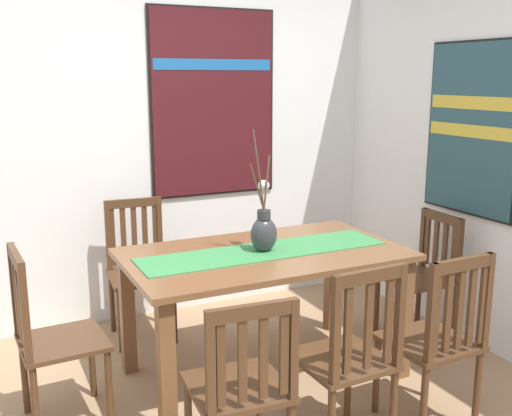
% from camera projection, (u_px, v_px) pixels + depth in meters
% --- Properties ---
extents(wall_back, '(6.40, 0.12, 2.70)m').
position_uv_depth(wall_back, '(147.00, 137.00, 4.38)').
color(wall_back, white).
rests_on(wall_back, ground_plane).
extents(dining_table, '(1.63, 0.94, 0.78)m').
position_uv_depth(dining_table, '(264.00, 271.00, 3.53)').
color(dining_table, brown).
rests_on(dining_table, ground_plane).
extents(table_runner, '(1.50, 0.36, 0.01)m').
position_uv_depth(table_runner, '(264.00, 251.00, 3.51)').
color(table_runner, '#388447').
rests_on(table_runner, dining_table).
extents(centerpiece_vase, '(0.17, 0.15, 0.72)m').
position_uv_depth(centerpiece_vase, '(264.00, 229.00, 3.48)').
color(centerpiece_vase, '#333338').
rests_on(centerpiece_vase, dining_table).
extents(chair_0, '(0.44, 0.44, 0.88)m').
position_uv_depth(chair_0, '(423.00, 274.00, 4.06)').
color(chair_0, '#4C301C').
rests_on(chair_0, ground_plane).
extents(chair_1, '(0.45, 0.45, 0.90)m').
position_uv_depth(chair_1, '(242.00, 387.00, 2.57)').
color(chair_1, '#4C301C').
rests_on(chair_1, ground_plane).
extents(chair_2, '(0.45, 0.45, 0.95)m').
position_uv_depth(chair_2, '(139.00, 266.00, 4.13)').
color(chair_2, '#4C301C').
rests_on(chair_2, ground_plane).
extents(chair_3, '(0.44, 0.44, 0.96)m').
position_uv_depth(chair_3, '(51.00, 337.00, 3.04)').
color(chair_3, '#4C301C').
rests_on(chair_3, ground_plane).
extents(chair_4, '(0.43, 0.43, 0.96)m').
position_uv_depth(chair_4, '(349.00, 356.00, 2.83)').
color(chair_4, '#4C301C').
rests_on(chair_4, ground_plane).
extents(chair_5, '(0.43, 0.43, 0.95)m').
position_uv_depth(chair_5, '(438.00, 337.00, 3.01)').
color(chair_5, '#4C301C').
rests_on(chair_5, ground_plane).
extents(painting_on_back_wall, '(0.99, 0.05, 1.39)m').
position_uv_depth(painting_on_back_wall, '(213.00, 103.00, 4.49)').
color(painting_on_back_wall, black).
extents(painting_on_side_wall, '(0.05, 0.79, 1.13)m').
position_uv_depth(painting_on_side_wall, '(472.00, 129.00, 3.91)').
color(painting_on_side_wall, black).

